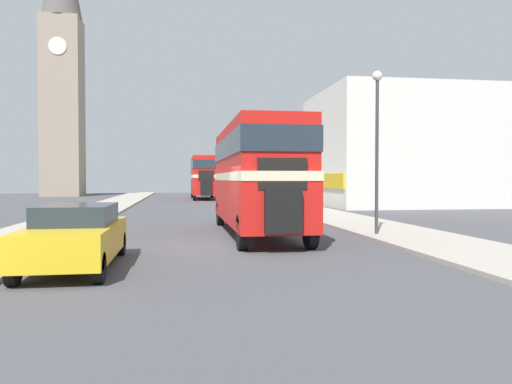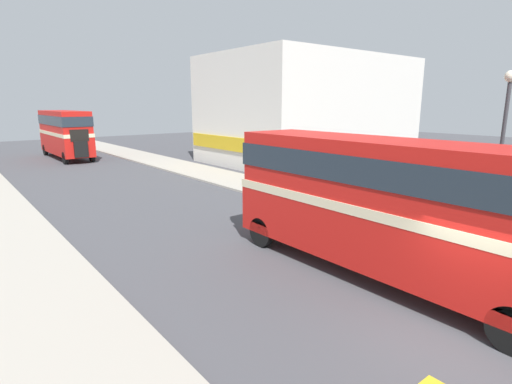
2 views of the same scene
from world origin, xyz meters
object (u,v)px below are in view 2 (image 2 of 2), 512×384
double_decker_bus (379,197)px  street_lamp (503,138)px  bus_distant (65,130)px  pedestrian_walking (293,181)px

double_decker_bus → street_lamp: 4.70m
double_decker_bus → bus_distant: size_ratio=1.05×
pedestrian_walking → street_lamp: bearing=-93.3°
bus_distant → street_lamp: 35.19m
double_decker_bus → street_lamp: street_lamp is taller
double_decker_bus → street_lamp: bearing=-19.7°
street_lamp → double_decker_bus: bearing=160.3°
double_decker_bus → street_lamp: size_ratio=1.72×
bus_distant → pedestrian_walking: size_ratio=6.18×
bus_distant → pedestrian_walking: (5.11, -24.92, -1.58)m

